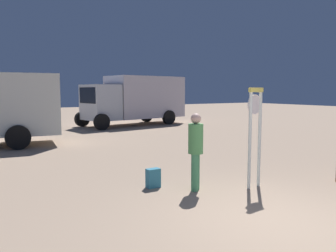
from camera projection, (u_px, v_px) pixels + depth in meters
name	position (u px, v px, depth m)	size (l,w,h in m)	color
ground_plane	(278.00, 222.00, 5.57)	(80.00, 80.00, 0.00)	#A0856D
standing_clock	(255.00, 127.00, 7.46)	(0.43, 0.13, 2.23)	silver
person_near_clock	(196.00, 148.00, 7.28)	(0.32, 0.32, 1.68)	#438E5E
backpack	(153.00, 178.00, 7.57)	(0.30, 0.22, 0.43)	teal
box_truck_far	(137.00, 98.00, 21.29)	(6.97, 3.42, 3.04)	silver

